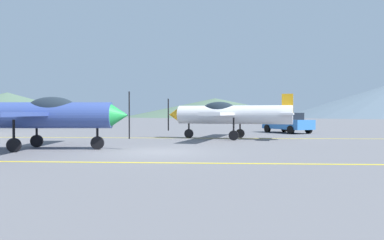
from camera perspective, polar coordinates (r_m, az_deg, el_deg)
ground_plane at (r=15.14m, az=-5.26°, el=-4.95°), size 400.00×400.00×0.00m
apron_line_near at (r=11.97m, az=-7.66°, el=-6.52°), size 80.00×0.16×0.01m
apron_line_far at (r=23.61m, az=-2.06°, el=-2.79°), size 80.00×0.16×0.01m
airplane_near at (r=17.42m, az=-22.63°, el=0.82°), size 7.93×9.12×2.73m
airplane_mid at (r=22.91m, az=5.68°, el=0.93°), size 7.99×9.08×2.73m
car_sedan at (r=30.84m, az=14.41°, el=-0.36°), size 3.71×4.62×1.62m
hill_left at (r=155.32m, az=-26.52°, el=2.08°), size 67.44×67.44×9.44m
hill_centerleft at (r=156.86m, az=3.58°, el=1.90°), size 76.66×76.66×7.95m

